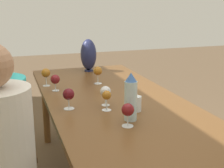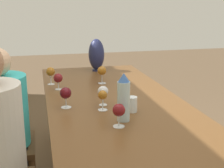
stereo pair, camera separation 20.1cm
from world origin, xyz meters
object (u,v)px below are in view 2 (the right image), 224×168
at_px(wine_glass_1, 51,72).
at_px(wine_glass_5, 103,92).
at_px(wine_glass_0, 102,71).
at_px(wine_glass_6, 119,111).
at_px(water_bottle, 124,98).
at_px(water_tumbler, 132,104).
at_px(wine_glass_4, 103,96).
at_px(wine_glass_2, 58,78).
at_px(wine_glass_3, 66,94).
at_px(vase, 96,54).
at_px(person_far, 5,123).

bearing_deg(wine_glass_1, wine_glass_5, -153.48).
bearing_deg(wine_glass_0, wine_glass_6, 173.91).
xyz_separation_m(water_bottle, water_tumbler, (0.14, -0.10, -0.09)).
xyz_separation_m(wine_glass_5, wine_glass_6, (-0.40, -0.01, -0.00)).
bearing_deg(wine_glass_0, wine_glass_1, 80.96).
bearing_deg(water_tumbler, wine_glass_0, 3.24).
height_order(wine_glass_0, wine_glass_4, wine_glass_0).
bearing_deg(water_bottle, wine_glass_2, 23.06).
height_order(wine_glass_1, wine_glass_5, wine_glass_1).
distance_m(wine_glass_5, wine_glass_6, 0.40).
xyz_separation_m(wine_glass_3, wine_glass_4, (-0.11, -0.23, -0.00)).
relative_size(wine_glass_3, wine_glass_5, 1.03).
bearing_deg(wine_glass_0, wine_glass_5, 169.01).
height_order(wine_glass_2, wine_glass_3, wine_glass_3).
distance_m(vase, wine_glass_4, 1.22).
distance_m(wine_glass_0, wine_glass_6, 0.99).
distance_m(water_bottle, wine_glass_0, 0.89).
bearing_deg(water_tumbler, wine_glass_6, 146.72).
xyz_separation_m(water_bottle, wine_glass_1, (0.96, 0.39, -0.03)).
distance_m(wine_glass_4, person_far, 0.77).
relative_size(wine_glass_3, wine_glass_4, 1.05).
bearing_deg(water_tumbler, wine_glass_1, 30.21).
bearing_deg(vase, wine_glass_0, 174.43).
bearing_deg(wine_glass_2, water_tumbler, -146.51).
xyz_separation_m(water_bottle, wine_glass_4, (0.21, 0.08, -0.04)).
xyz_separation_m(wine_glass_0, person_far, (-0.37, 0.80, -0.27)).
bearing_deg(person_far, wine_glass_6, -131.22).
bearing_deg(wine_glass_1, water_tumbler, -149.79).
xyz_separation_m(wine_glass_1, wine_glass_2, (-0.18, -0.05, -0.02)).
distance_m(water_tumbler, wine_glass_0, 0.76).
relative_size(vase, wine_glass_6, 2.39).
xyz_separation_m(water_tumbler, wine_glass_2, (0.65, 0.43, 0.04)).
distance_m(water_bottle, person_far, 0.96).
xyz_separation_m(vase, wine_glass_3, (-1.09, 0.42, -0.07)).
bearing_deg(water_tumbler, wine_glass_4, 67.59).
relative_size(water_bottle, water_tumbler, 2.94).
bearing_deg(wine_glass_2, wine_glass_6, -162.10).
relative_size(water_bottle, vase, 0.89).
relative_size(wine_glass_2, wine_glass_3, 0.94).
relative_size(vase, wine_glass_5, 2.40).
bearing_deg(wine_glass_0, water_bottle, 176.65).
bearing_deg(wine_glass_5, wine_glass_3, 88.32).
relative_size(wine_glass_0, wine_glass_5, 1.11).
relative_size(water_bottle, wine_glass_0, 1.93).
xyz_separation_m(wine_glass_1, wine_glass_3, (-0.64, -0.07, -0.01)).
bearing_deg(wine_glass_1, wine_glass_2, -163.80).
bearing_deg(person_far, water_tumbler, -114.53).
distance_m(water_tumbler, wine_glass_4, 0.20).
bearing_deg(wine_glass_4, water_tumbler, -112.41).
xyz_separation_m(wine_glass_0, wine_glass_5, (-0.58, 0.11, -0.01)).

